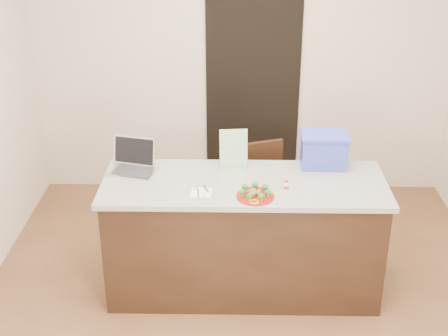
{
  "coord_description": "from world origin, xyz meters",
  "views": [
    {
      "loc": [
        -0.07,
        -3.77,
        2.94
      ],
      "look_at": [
        -0.15,
        0.2,
        1.05
      ],
      "focal_mm": 50.0,
      "sensor_mm": 36.0,
      "label": 1
    }
  ],
  "objects_px": {
    "plate": "(255,196)",
    "laptop": "(133,161)",
    "yogurt_bottle": "(286,186)",
    "blue_box": "(324,150)",
    "chair": "(260,187)",
    "island": "(243,236)",
    "napkin": "(201,193)"
  },
  "relations": [
    {
      "from": "plate",
      "to": "laptop",
      "type": "xyz_separation_m",
      "value": [
        -0.9,
        0.43,
        0.05
      ]
    },
    {
      "from": "island",
      "to": "napkin",
      "type": "bearing_deg",
      "value": -149.08
    },
    {
      "from": "blue_box",
      "to": "chair",
      "type": "distance_m",
      "value": 0.83
    },
    {
      "from": "island",
      "to": "chair",
      "type": "height_order",
      "value": "island"
    },
    {
      "from": "napkin",
      "to": "chair",
      "type": "xyz_separation_m",
      "value": [
        0.45,
        0.91,
        -0.42
      ]
    },
    {
      "from": "yogurt_bottle",
      "to": "island",
      "type": "bearing_deg",
      "value": 156.96
    },
    {
      "from": "yogurt_bottle",
      "to": "blue_box",
      "type": "bearing_deg",
      "value": 53.36
    },
    {
      "from": "island",
      "to": "plate",
      "type": "distance_m",
      "value": 0.53
    },
    {
      "from": "laptop",
      "to": "yogurt_bottle",
      "type": "bearing_deg",
      "value": -1.77
    },
    {
      "from": "yogurt_bottle",
      "to": "chair",
      "type": "height_order",
      "value": "yogurt_bottle"
    },
    {
      "from": "laptop",
      "to": "blue_box",
      "type": "relative_size",
      "value": 1.06
    },
    {
      "from": "plate",
      "to": "blue_box",
      "type": "height_order",
      "value": "blue_box"
    },
    {
      "from": "blue_box",
      "to": "yogurt_bottle",
      "type": "bearing_deg",
      "value": -125.43
    },
    {
      "from": "plate",
      "to": "napkin",
      "type": "xyz_separation_m",
      "value": [
        -0.37,
        0.06,
        -0.01
      ]
    },
    {
      "from": "chair",
      "to": "laptop",
      "type": "bearing_deg",
      "value": -171.13
    },
    {
      "from": "chair",
      "to": "yogurt_bottle",
      "type": "bearing_deg",
      "value": -100.12
    },
    {
      "from": "laptop",
      "to": "blue_box",
      "type": "xyz_separation_m",
      "value": [
        1.43,
        0.1,
        0.06
      ]
    },
    {
      "from": "chair",
      "to": "napkin",
      "type": "bearing_deg",
      "value": -136.15
    },
    {
      "from": "yogurt_bottle",
      "to": "napkin",
      "type": "bearing_deg",
      "value": -174.64
    },
    {
      "from": "island",
      "to": "blue_box",
      "type": "relative_size",
      "value": 5.71
    },
    {
      "from": "napkin",
      "to": "yogurt_bottle",
      "type": "height_order",
      "value": "yogurt_bottle"
    },
    {
      "from": "plate",
      "to": "laptop",
      "type": "distance_m",
      "value": 1.0
    },
    {
      "from": "plate",
      "to": "yogurt_bottle",
      "type": "height_order",
      "value": "yogurt_bottle"
    },
    {
      "from": "island",
      "to": "laptop",
      "type": "height_order",
      "value": "laptop"
    },
    {
      "from": "island",
      "to": "chair",
      "type": "bearing_deg",
      "value": 78.1
    },
    {
      "from": "plate",
      "to": "blue_box",
      "type": "distance_m",
      "value": 0.76
    },
    {
      "from": "napkin",
      "to": "island",
      "type": "bearing_deg",
      "value": 30.92
    },
    {
      "from": "island",
      "to": "laptop",
      "type": "bearing_deg",
      "value": 166.76
    },
    {
      "from": "blue_box",
      "to": "chair",
      "type": "height_order",
      "value": "blue_box"
    },
    {
      "from": "plate",
      "to": "blue_box",
      "type": "xyz_separation_m",
      "value": [
        0.53,
        0.53,
        0.12
      ]
    },
    {
      "from": "laptop",
      "to": "chair",
      "type": "xyz_separation_m",
      "value": [
        0.98,
        0.53,
        -0.48
      ]
    },
    {
      "from": "island",
      "to": "napkin",
      "type": "relative_size",
      "value": 14.39
    }
  ]
}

